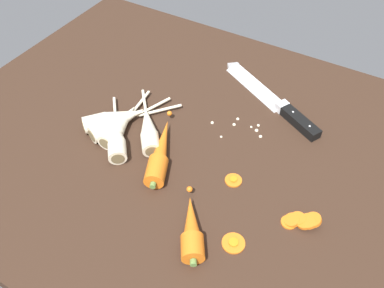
# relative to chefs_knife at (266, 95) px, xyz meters

# --- Properties ---
(ground_plane) EXTENTS (1.20, 0.90, 0.04)m
(ground_plane) POSITION_rel_chefs_knife_xyz_m (-0.07, -0.23, -0.03)
(ground_plane) COLOR #332116
(chefs_knife) EXTENTS (0.32, 0.19, 0.04)m
(chefs_knife) POSITION_rel_chefs_knife_xyz_m (0.00, 0.00, 0.00)
(chefs_knife) COLOR silver
(chefs_knife) RESTS_ON ground_plane
(whole_carrot) EXTENTS (0.11, 0.21, 0.04)m
(whole_carrot) POSITION_rel_chefs_knife_xyz_m (-0.12, -0.31, 0.01)
(whole_carrot) COLOR orange
(whole_carrot) RESTS_ON ground_plane
(whole_carrot_second) EXTENTS (0.10, 0.14, 0.04)m
(whole_carrot_second) POSITION_rel_chefs_knife_xyz_m (0.04, -0.44, 0.01)
(whole_carrot_second) COLOR orange
(whole_carrot_second) RESTS_ON ground_plane
(parsnip_front) EXTENTS (0.17, 0.20, 0.04)m
(parsnip_front) POSITION_rel_chefs_knife_xyz_m (-0.26, -0.27, 0.01)
(parsnip_front) COLOR beige
(parsnip_front) RESTS_ON ground_plane
(parsnip_mid_left) EXTENTS (0.05, 0.21, 0.04)m
(parsnip_mid_left) POSITION_rel_chefs_knife_xyz_m (-0.24, -0.28, 0.01)
(parsnip_mid_left) COLOR beige
(parsnip_mid_left) RESTS_ON ground_plane
(parsnip_mid_right) EXTENTS (0.10, 0.21, 0.04)m
(parsnip_mid_right) POSITION_rel_chefs_knife_xyz_m (-0.25, -0.28, 0.01)
(parsnip_mid_right) COLOR beige
(parsnip_mid_right) RESTS_ON ground_plane
(parsnip_back) EXTENTS (0.16, 0.18, 0.04)m
(parsnip_back) POSITION_rel_chefs_knife_xyz_m (-0.18, -0.26, 0.01)
(parsnip_back) COLOR beige
(parsnip_back) RESTS_ON ground_plane
(parsnip_outer) EXTENTS (0.15, 0.18, 0.04)m
(parsnip_outer) POSITION_rel_chefs_knife_xyz_m (-0.23, -0.31, 0.01)
(parsnip_outer) COLOR beige
(parsnip_outer) RESTS_ON ground_plane
(carrot_slice_stack) EXTENTS (0.07, 0.05, 0.03)m
(carrot_slice_stack) POSITION_rel_chefs_knife_xyz_m (0.20, -0.31, 0.00)
(carrot_slice_stack) COLOR orange
(carrot_slice_stack) RESTS_ON ground_plane
(carrot_slice_stray_near) EXTENTS (0.04, 0.04, 0.01)m
(carrot_slice_stray_near) POSITION_rel_chefs_knife_xyz_m (0.05, -0.28, -0.00)
(carrot_slice_stray_near) COLOR orange
(carrot_slice_stray_near) RESTS_ON ground_plane
(carrot_slice_stray_mid) EXTENTS (0.04, 0.04, 0.01)m
(carrot_slice_stray_mid) POSITION_rel_chefs_knife_xyz_m (0.11, -0.41, -0.00)
(carrot_slice_stray_mid) COLOR orange
(carrot_slice_stray_mid) RESTS_ON ground_plane
(mince_crumbs) EXTENTS (0.12, 0.08, 0.01)m
(mince_crumbs) POSITION_rel_chefs_knife_xyz_m (-0.00, -0.13, -0.00)
(mince_crumbs) COLOR beige
(mince_crumbs) RESTS_ON ground_plane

